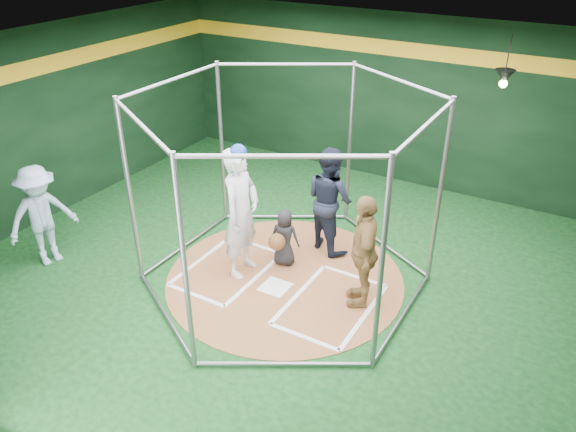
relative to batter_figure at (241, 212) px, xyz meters
The scene contains 12 objects.
room_shell 0.97m from the batter_figure, 13.21° to the left, with size 10.10×9.10×3.53m.
clay_disc 1.31m from the batter_figure, 12.59° to the left, with size 3.80×3.80×0.01m, color #9A5D38.
home_plate 1.30m from the batter_figure, 11.71° to the right, with size 0.43×0.43×0.01m, color white.
batter_box_left 1.12m from the batter_figure, 159.57° to the right, with size 1.17×1.77×0.01m.
batter_box_right 1.97m from the batter_figure, ahead, with size 1.17×1.77×0.01m.
batting_cage 0.82m from the batter_figure, 12.59° to the left, with size 4.05×4.67×3.00m.
pendant_lamp_near 5.02m from the batter_figure, 52.36° to the left, with size 0.34×0.34×0.90m.
batter_figure is the anchor object (origin of this frame).
visitor_leopard 2.00m from the batter_figure, ahead, with size 1.04×0.43×1.77m, color tan.
catcher_figure 0.91m from the batter_figure, 47.06° to the left, with size 0.54×0.59×0.99m.
umpire 1.62m from the batter_figure, 57.77° to the left, with size 0.90×0.70×1.85m, color black.
bystander_blue 3.29m from the batter_figure, 155.07° to the right, with size 1.12×0.64×1.73m, color #94ACC4.
Camera 1 is at (3.79, -6.41, 5.22)m, focal length 35.00 mm.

